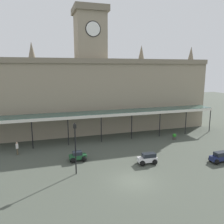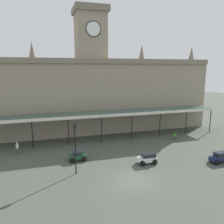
{
  "view_description": "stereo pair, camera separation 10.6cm",
  "coord_description": "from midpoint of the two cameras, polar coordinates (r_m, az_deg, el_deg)",
  "views": [
    {
      "loc": [
        -8.22,
        -19.44,
        11.05
      ],
      "look_at": [
        0.0,
        7.34,
        5.66
      ],
      "focal_mm": 36.6,
      "sensor_mm": 36.0,
      "label": 1
    },
    {
      "loc": [
        -8.12,
        -19.47,
        11.05
      ],
      "look_at": [
        0.0,
        7.34,
        5.66
      ],
      "focal_mm": 36.6,
      "sensor_mm": 36.0,
      "label": 2
    }
  ],
  "objects": [
    {
      "name": "entrance_canopy",
      "position": [
        35.26,
        -3.12,
        -0.38
      ],
      "size": [
        39.63,
        3.26,
        4.34
      ],
      "color": "#38564C",
      "rests_on": "ground"
    },
    {
      "name": "car_navy_estate",
      "position": [
        30.52,
        25.36,
        -10.31
      ],
      "size": [
        2.28,
        1.6,
        1.27
      ],
      "color": "#19214C",
      "rests_on": "ground"
    },
    {
      "name": "pedestrian_beside_cars",
      "position": [
        32.4,
        -22.5,
        -8.21
      ],
      "size": [
        0.34,
        0.39,
        1.67
      ],
      "color": "brown",
      "rests_on": "ground"
    },
    {
      "name": "car_white_estate",
      "position": [
        27.62,
        8.96,
        -11.56
      ],
      "size": [
        2.29,
        1.62,
        1.27
      ],
      "color": "silver",
      "rests_on": "ground"
    },
    {
      "name": "planter_near_kerb",
      "position": [
        37.38,
        15.44,
        -5.93
      ],
      "size": [
        0.6,
        0.6,
        0.96
      ],
      "color": "#47423D",
      "rests_on": "ground"
    },
    {
      "name": "station_building",
      "position": [
        40.41,
        -5.11,
        4.94
      ],
      "size": [
        42.06,
        7.05,
        20.91
      ],
      "color": "gray",
      "rests_on": "ground"
    },
    {
      "name": "car_green_sedan",
      "position": [
        28.44,
        -8.47,
        -11.0
      ],
      "size": [
        2.08,
        1.57,
        1.19
      ],
      "color": "#1E512D",
      "rests_on": "ground"
    },
    {
      "name": "ground_plane",
      "position": [
        23.82,
        5.48,
        -16.81
      ],
      "size": [
        140.0,
        140.0,
        0.0
      ],
      "primitive_type": "plane",
      "color": "#454B41"
    },
    {
      "name": "victorian_lamppost",
      "position": [
        24.14,
        -9.08,
        -7.67
      ],
      "size": [
        0.3,
        0.3,
        5.59
      ],
      "color": "black",
      "rests_on": "ground"
    }
  ]
}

